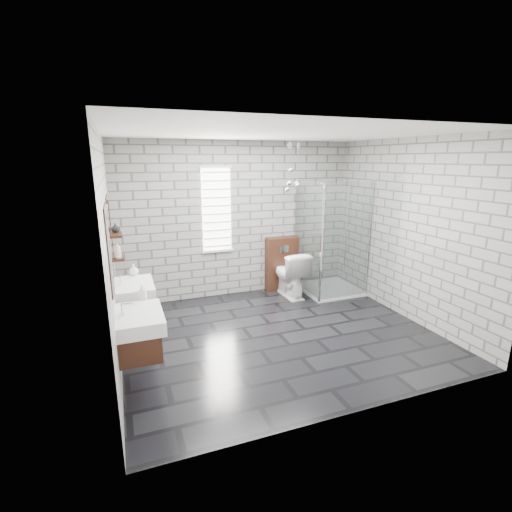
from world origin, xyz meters
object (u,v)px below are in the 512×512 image
vanity_left (136,322)px  toilet (290,274)px  shower_enclosure (329,267)px  vanity_right (131,290)px  cistern_panel (282,263)px

vanity_left → toilet: (2.71, 1.95, -0.35)m
shower_enclosure → vanity_right: bearing=-167.0°
cistern_panel → shower_enclosure: bearing=-36.4°
vanity_right → shower_enclosure: size_ratio=0.77×
cistern_panel → shower_enclosure: 0.87m
vanity_left → cistern_panel: (2.71, 2.31, -0.26)m
cistern_panel → toilet: 0.38m
vanity_right → shower_enclosure: (3.41, 0.79, -0.25)m
shower_enclosure → toilet: bearing=167.9°
toilet → vanity_left: bearing=34.0°
vanity_left → vanity_right: same height
vanity_right → vanity_left: bearing=-90.0°
vanity_right → cistern_panel: bearing=25.7°
vanity_left → cistern_panel: bearing=40.5°
cistern_panel → toilet: size_ratio=1.22×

